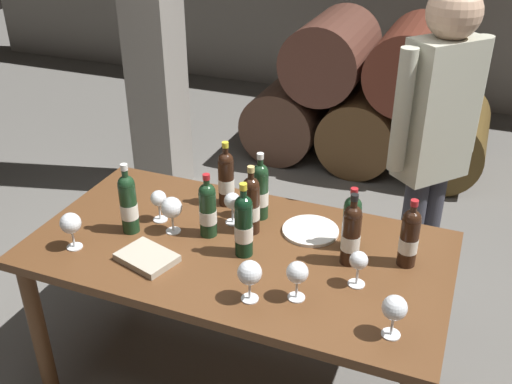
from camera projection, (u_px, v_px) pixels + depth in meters
ground_plane at (240, 380)px, 2.77m from camera, size 14.00×14.00×0.00m
barrel_stack at (368, 98)px, 4.63m from camera, size 1.86×0.90×1.15m
stone_pillar at (151, 9)px, 3.86m from camera, size 0.32×0.32×2.60m
dining_table at (238, 264)px, 2.44m from camera, size 1.70×0.90×0.76m
wine_bottle_0 at (409, 237)px, 2.23m from camera, size 0.07×0.07×0.29m
wine_bottle_1 at (351, 234)px, 2.24m from camera, size 0.07×0.07×0.30m
wine_bottle_2 at (208, 209)px, 2.42m from camera, size 0.07×0.07×0.28m
wine_bottle_3 at (251, 204)px, 2.43m from camera, size 0.07×0.07×0.31m
wine_bottle_4 at (351, 222)px, 2.34m from camera, size 0.07×0.07×0.27m
wine_bottle_5 at (128, 203)px, 2.44m from camera, size 0.07×0.07×0.32m
wine_bottle_6 at (244, 225)px, 2.29m from camera, size 0.07×0.07×0.32m
wine_bottle_7 at (226, 178)px, 2.64m from camera, size 0.07×0.07×0.31m
wine_bottle_8 at (260, 190)px, 2.54m from camera, size 0.07×0.07×0.31m
wine_glass_0 at (359, 262)px, 2.13m from camera, size 0.07×0.07×0.14m
wine_glass_1 at (394, 309)px, 1.89m from camera, size 0.08×0.08×0.16m
wine_glass_2 at (297, 273)px, 2.06m from camera, size 0.08×0.08×0.15m
wine_glass_3 at (71, 224)px, 2.34m from camera, size 0.09×0.09×0.16m
wine_glass_4 at (159, 200)px, 2.53m from camera, size 0.07×0.07×0.14m
wine_glass_5 at (250, 273)px, 2.05m from camera, size 0.09×0.09×0.16m
wine_glass_6 at (172, 208)px, 2.44m from camera, size 0.09×0.09×0.16m
wine_glass_7 at (232, 202)px, 2.51m from camera, size 0.07×0.07×0.15m
tasting_notebook at (147, 258)px, 2.30m from camera, size 0.26×0.22×0.03m
serving_plate at (310, 231)px, 2.49m from camera, size 0.24×0.24×0.01m
sommelier_presenting at (434, 137)px, 2.66m from camera, size 0.35×0.39×1.72m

